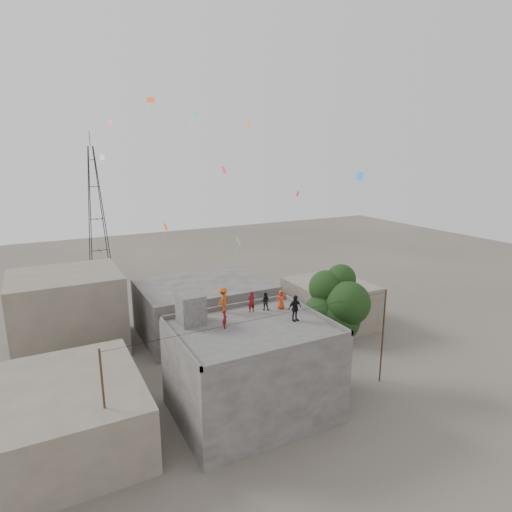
{
  "coord_description": "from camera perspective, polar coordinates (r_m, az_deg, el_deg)",
  "views": [
    {
      "loc": [
        -11.68,
        -22.94,
        17.08
      ],
      "look_at": [
        1.11,
        1.56,
        10.41
      ],
      "focal_mm": 30.0,
      "sensor_mm": 36.0,
      "label": 1
    }
  ],
  "objects": [
    {
      "name": "parapet",
      "position": [
        27.93,
        -0.55,
        -9.26
      ],
      "size": [
        10.0,
        8.0,
        0.3
      ],
      "color": "#43413F",
      "rests_on": "main_building"
    },
    {
      "name": "tree",
      "position": [
        32.2,
        10.79,
        -6.62
      ],
      "size": [
        4.9,
        4.6,
        9.1
      ],
      "color": "black",
      "rests_on": "ground"
    },
    {
      "name": "neighbor_north",
      "position": [
        42.0,
        -6.85,
        -6.86
      ],
      "size": [
        12.0,
        9.0,
        5.0
      ],
      "primitive_type": "cube",
      "color": "#43413F",
      "rests_on": "ground"
    },
    {
      "name": "neighbor_west",
      "position": [
        29.15,
        -23.36,
        -18.82
      ],
      "size": [
        8.0,
        10.0,
        4.0
      ],
      "primitive_type": "cube",
      "color": "#655C50",
      "rests_on": "ground"
    },
    {
      "name": "person_orange_adult",
      "position": [
        30.31,
        -4.42,
        -5.85
      ],
      "size": [
        1.37,
        1.27,
        1.85
      ],
      "primitive_type": "imported",
      "rotation": [
        0.0,
        0.0,
        -2.5
      ],
      "color": "#B74915",
      "rests_on": "main_building"
    },
    {
      "name": "person_dark_adult",
      "position": [
        28.88,
        5.21,
        -6.94
      ],
      "size": [
        1.08,
        0.53,
        1.79
      ],
      "primitive_type": "imported",
      "rotation": [
        0.0,
        0.0,
        0.09
      ],
      "color": "black",
      "rests_on": "main_building"
    },
    {
      "name": "transmission_tower",
      "position": [
        63.91,
        -20.54,
        5.5
      ],
      "size": [
        2.97,
        2.97,
        20.01
      ],
      "color": "black",
      "rests_on": "ground"
    },
    {
      "name": "person_red_adult",
      "position": [
        30.33,
        -0.64,
        -6.12
      ],
      "size": [
        0.57,
        0.38,
        1.53
      ],
      "primitive_type": "imported",
      "rotation": [
        0.0,
        0.0,
        3.17
      ],
      "color": "maroon",
      "rests_on": "main_building"
    },
    {
      "name": "main_building",
      "position": [
        29.32,
        -0.53,
        -15.03
      ],
      "size": [
        10.0,
        8.0,
        6.1
      ],
      "color": "#43413F",
      "rests_on": "ground"
    },
    {
      "name": "neighbor_northwest",
      "position": [
        41.27,
        -23.8,
        -6.86
      ],
      "size": [
        9.0,
        8.0,
        7.0
      ],
      "primitive_type": "cube",
      "color": "#655C50",
      "rests_on": "ground"
    },
    {
      "name": "kites",
      "position": [
        32.06,
        -4.62,
        11.67
      ],
      "size": [
        16.25,
        13.82,
        9.24
      ],
      "color": "#E05017",
      "rests_on": "ground"
    },
    {
      "name": "person_orange_child",
      "position": [
        31.04,
        3.37,
        -5.82
      ],
      "size": [
        0.77,
        0.59,
        1.39
      ],
      "primitive_type": "imported",
      "rotation": [
        0.0,
        0.0,
        -0.25
      ],
      "color": "red",
      "rests_on": "main_building"
    },
    {
      "name": "utility_line",
      "position": [
        28.18,
        1.59,
        -14.5
      ],
      "size": [
        20.12,
        0.62,
        7.4
      ],
      "color": "black",
      "rests_on": "ground"
    },
    {
      "name": "neighbor_east",
      "position": [
        44.34,
        9.82,
        -6.26
      ],
      "size": [
        7.0,
        8.0,
        4.4
      ],
      "primitive_type": "cube",
      "color": "#655C50",
      "rests_on": "ground"
    },
    {
      "name": "person_dark_child",
      "position": [
        30.81,
        1.23,
        -6.04
      ],
      "size": [
        0.8,
        0.76,
        1.29
      ],
      "primitive_type": "imported",
      "rotation": [
        0.0,
        0.0,
        2.54
      ],
      "color": "black",
      "rests_on": "main_building"
    },
    {
      "name": "stair_head_box",
      "position": [
        28.7,
        -8.69,
        -6.95
      ],
      "size": [
        1.6,
        1.8,
        2.0
      ],
      "primitive_type": "cube",
      "color": "#43413F",
      "rests_on": "main_building"
    },
    {
      "name": "person_red_child",
      "position": [
        27.79,
        -4.19,
        -8.35
      ],
      "size": [
        0.47,
        0.54,
        1.26
      ],
      "primitive_type": "imported",
      "rotation": [
        0.0,
        0.0,
        1.14
      ],
      "color": "maroon",
      "rests_on": "main_building"
    },
    {
      "name": "ground",
      "position": [
        30.89,
        -0.52,
        -20.01
      ],
      "size": [
        140.0,
        140.0,
        0.0
      ],
      "primitive_type": "plane",
      "color": "#4D473F",
      "rests_on": "ground"
    }
  ]
}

